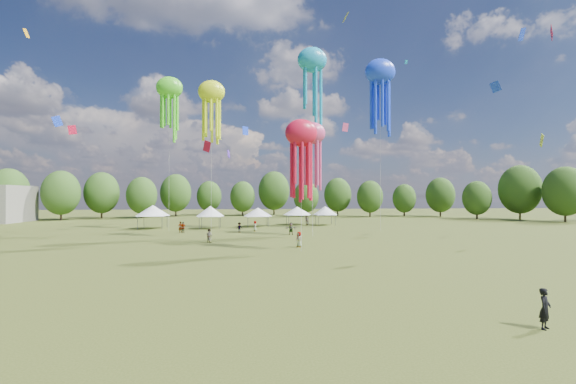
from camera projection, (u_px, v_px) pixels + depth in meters
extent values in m
plane|color=#384416|center=(328.00, 332.00, 15.39)|extent=(300.00, 300.00, 0.00)
imported|color=black|center=(545.00, 309.00, 15.79)|extent=(0.75, 0.69, 1.73)
imported|color=gray|center=(209.00, 236.00, 45.19)|extent=(1.03, 1.01, 1.68)
imported|color=gray|center=(255.00, 226.00, 60.31)|extent=(0.57, 0.84, 1.66)
imported|color=gray|center=(306.00, 220.00, 72.27)|extent=(0.92, 1.07, 1.91)
imported|color=gray|center=(239.00, 228.00, 57.95)|extent=(1.17, 0.95, 1.57)
imported|color=gray|center=(183.00, 227.00, 57.29)|extent=(1.07, 0.74, 1.69)
imported|color=gray|center=(291.00, 229.00, 54.61)|extent=(1.71, 0.65, 1.81)
imported|color=gray|center=(180.00, 227.00, 57.50)|extent=(0.75, 0.75, 1.76)
imported|color=gray|center=(299.00, 239.00, 41.30)|extent=(0.97, 0.98, 1.71)
cylinder|color=#47474C|center=(137.00, 223.00, 62.87)|extent=(0.08, 0.08, 2.16)
cylinder|color=#47474C|center=(144.00, 222.00, 66.88)|extent=(0.08, 0.08, 2.16)
cylinder|color=#47474C|center=(162.00, 223.00, 63.31)|extent=(0.08, 0.08, 2.16)
cylinder|color=#47474C|center=(167.00, 222.00, 67.32)|extent=(0.08, 0.08, 2.16)
cube|color=white|center=(153.00, 216.00, 65.11)|extent=(4.44, 4.44, 0.10)
cone|color=white|center=(153.00, 210.00, 65.12)|extent=(5.77, 5.77, 1.85)
cylinder|color=#47474C|center=(199.00, 223.00, 63.23)|extent=(0.08, 0.08, 2.08)
cylinder|color=#47474C|center=(202.00, 222.00, 66.56)|extent=(0.08, 0.08, 2.08)
cylinder|color=#47474C|center=(219.00, 223.00, 63.60)|extent=(0.08, 0.08, 2.08)
cylinder|color=#47474C|center=(221.00, 222.00, 66.93)|extent=(0.08, 0.08, 2.08)
cube|color=white|center=(210.00, 216.00, 65.09)|extent=(3.75, 3.75, 0.10)
cone|color=white|center=(210.00, 211.00, 65.10)|extent=(4.88, 4.88, 1.78)
cylinder|color=#47474C|center=(248.00, 222.00, 67.36)|extent=(0.08, 0.08, 1.86)
cylinder|color=#47474C|center=(248.00, 221.00, 71.01)|extent=(0.08, 0.08, 1.86)
cylinder|color=#47474C|center=(268.00, 222.00, 67.76)|extent=(0.08, 0.08, 1.86)
cylinder|color=#47474C|center=(267.00, 221.00, 71.41)|extent=(0.08, 0.08, 1.86)
cube|color=white|center=(258.00, 216.00, 69.40)|extent=(4.08, 4.08, 0.10)
cone|color=white|center=(258.00, 212.00, 69.41)|extent=(5.30, 5.30, 1.60)
cylinder|color=#47474C|center=(289.00, 221.00, 72.11)|extent=(0.08, 0.08, 1.89)
cylinder|color=#47474C|center=(287.00, 219.00, 75.98)|extent=(0.08, 0.08, 1.89)
cylinder|color=#47474C|center=(308.00, 220.00, 72.54)|extent=(0.08, 0.08, 1.89)
cylinder|color=#47474C|center=(305.00, 219.00, 76.40)|extent=(0.08, 0.08, 1.89)
cube|color=white|center=(297.00, 215.00, 74.27)|extent=(4.29, 4.29, 0.10)
cone|color=white|center=(297.00, 211.00, 74.28)|extent=(5.57, 5.57, 1.62)
cylinder|color=#47474C|center=(319.00, 221.00, 71.32)|extent=(0.08, 0.08, 1.96)
cylinder|color=#47474C|center=(316.00, 220.00, 74.53)|extent=(0.08, 0.08, 1.96)
cylinder|color=#47474C|center=(335.00, 221.00, 71.67)|extent=(0.08, 0.08, 1.96)
cylinder|color=#47474C|center=(331.00, 220.00, 74.88)|extent=(0.08, 0.08, 1.96)
cube|color=white|center=(325.00, 215.00, 73.11)|extent=(3.63, 3.63, 0.10)
cone|color=white|center=(325.00, 210.00, 73.12)|extent=(4.71, 4.71, 1.68)
ellipsoid|color=#E5FF1A|center=(211.00, 92.00, 47.99)|extent=(3.44, 2.41, 2.93)
cylinder|color=beige|center=(211.00, 166.00, 47.88)|extent=(0.03, 0.03, 19.16)
ellipsoid|color=#1797CA|center=(312.00, 60.00, 59.31)|extent=(4.72, 3.31, 4.01)
cylinder|color=beige|center=(312.00, 146.00, 59.15)|extent=(0.03, 0.03, 27.44)
ellipsoid|color=#D9407A|center=(313.00, 133.00, 52.89)|extent=(3.64, 2.55, 3.10)
cylinder|color=beige|center=(313.00, 185.00, 52.81)|extent=(0.03, 0.03, 14.64)
ellipsoid|color=#51E525|center=(169.00, 88.00, 60.41)|extent=(4.24, 2.96, 3.60)
cylinder|color=beige|center=(169.00, 159.00, 60.27)|extent=(0.03, 0.03, 23.31)
ellipsoid|color=red|center=(301.00, 133.00, 38.15)|extent=(3.34, 2.34, 2.84)
cylinder|color=beige|center=(301.00, 192.00, 38.07)|extent=(0.03, 0.03, 12.16)
ellipsoid|color=blue|center=(380.00, 72.00, 61.25)|extent=(5.07, 3.55, 4.31)
cylinder|color=beige|center=(380.00, 151.00, 61.10)|extent=(0.03, 0.03, 26.17)
cube|color=blue|center=(245.00, 131.00, 84.65)|extent=(1.32, 0.94, 1.97)
cube|color=#1797CA|center=(406.00, 62.00, 74.25)|extent=(0.60, 0.39, 0.74)
cube|color=#5629B8|center=(229.00, 154.00, 66.30)|extent=(0.48, 1.19, 1.46)
cube|color=red|center=(552.00, 33.00, 44.26)|extent=(0.97, 1.44, 1.89)
cube|color=blue|center=(522.00, 34.00, 47.82)|extent=(1.21, 1.26, 1.72)
cube|color=red|center=(207.00, 146.00, 83.77)|extent=(2.03, 1.68, 2.90)
cube|color=#FFA60F|center=(26.00, 33.00, 51.41)|extent=(0.38, 1.24, 1.39)
cube|color=#E5FF1A|center=(346.00, 17.00, 74.21)|extent=(1.02, 2.13, 2.27)
cube|color=blue|center=(496.00, 87.00, 64.98)|extent=(1.78, 1.13, 2.04)
cube|color=#D9407A|center=(345.00, 127.00, 73.85)|extent=(1.41, 0.72, 1.71)
cube|color=red|center=(72.00, 130.00, 69.29)|extent=(1.65, 0.73, 1.93)
cube|color=#FFA60F|center=(297.00, 127.00, 64.51)|extent=(1.02, 1.02, 1.46)
cube|color=#E5FF1A|center=(542.00, 140.00, 45.63)|extent=(0.72, 1.50, 1.82)
cube|color=blue|center=(57.00, 121.00, 46.26)|extent=(1.05, 0.94, 1.53)
cylinder|color=#38281C|center=(8.00, 213.00, 88.86)|extent=(0.44, 0.44, 3.53)
ellipsoid|color=#2B4B19|center=(8.00, 191.00, 88.92)|extent=(8.83, 8.83, 11.04)
cylinder|color=#38281C|center=(61.00, 213.00, 87.96)|extent=(0.44, 0.44, 3.36)
ellipsoid|color=#2B4B19|center=(61.00, 193.00, 88.02)|extent=(8.40, 8.40, 10.51)
cylinder|color=#38281C|center=(102.00, 212.00, 95.93)|extent=(0.44, 0.44, 3.41)
ellipsoid|color=#2B4B19|center=(102.00, 193.00, 95.99)|extent=(8.53, 8.53, 10.66)
cylinder|color=#38281C|center=(142.00, 212.00, 96.57)|extent=(0.44, 0.44, 3.07)
ellipsoid|color=#2B4B19|center=(142.00, 195.00, 96.62)|extent=(7.66, 7.66, 9.58)
cylinder|color=#38281C|center=(176.00, 210.00, 105.61)|extent=(0.44, 0.44, 3.43)
ellipsoid|color=#2B4B19|center=(176.00, 193.00, 105.67)|extent=(8.58, 8.58, 10.73)
cylinder|color=#38281C|center=(209.00, 210.00, 112.15)|extent=(0.44, 0.44, 2.95)
ellipsoid|color=#2B4B19|center=(209.00, 196.00, 112.20)|extent=(7.37, 7.37, 9.21)
cylinder|color=#38281C|center=(242.00, 211.00, 109.37)|extent=(0.44, 0.44, 2.89)
ellipsoid|color=#2B4B19|center=(243.00, 197.00, 109.42)|extent=(7.23, 7.23, 9.04)
cylinder|color=#38281C|center=(274.00, 208.00, 114.83)|extent=(0.44, 0.44, 3.84)
ellipsoid|color=#2B4B19|center=(274.00, 191.00, 114.90)|extent=(9.60, 9.60, 11.99)
cylinder|color=#38281C|center=(306.00, 211.00, 104.75)|extent=(0.44, 0.44, 2.84)
ellipsoid|color=#2B4B19|center=(306.00, 197.00, 104.80)|extent=(7.11, 7.11, 8.89)
cylinder|color=#38281C|center=(338.00, 210.00, 108.40)|extent=(0.44, 0.44, 3.16)
ellipsoid|color=#2B4B19|center=(338.00, 195.00, 108.45)|extent=(7.91, 7.91, 9.88)
cylinder|color=#38281C|center=(370.00, 211.00, 103.53)|extent=(0.44, 0.44, 2.88)
ellipsoid|color=#2B4B19|center=(370.00, 197.00, 103.58)|extent=(7.21, 7.21, 9.01)
cylinder|color=#38281C|center=(404.00, 211.00, 106.66)|extent=(0.44, 0.44, 2.63)
ellipsoid|color=#2B4B19|center=(404.00, 198.00, 106.70)|extent=(6.57, 6.57, 8.22)
cylinder|color=#38281C|center=(440.00, 211.00, 104.15)|extent=(0.44, 0.44, 3.13)
ellipsoid|color=#2B4B19|center=(440.00, 195.00, 104.21)|extent=(7.81, 7.81, 9.77)
cylinder|color=#38281C|center=(477.00, 214.00, 92.65)|extent=(0.44, 0.44, 2.72)
ellipsoid|color=#2B4B19|center=(477.00, 198.00, 92.70)|extent=(6.80, 6.80, 8.50)
cylinder|color=#38281C|center=(520.00, 212.00, 90.80)|extent=(0.44, 0.44, 3.81)
ellipsoid|color=#2B4B19|center=(520.00, 189.00, 90.87)|extent=(9.52, 9.52, 11.90)
cylinder|color=#38281C|center=(565.00, 214.00, 82.13)|extent=(0.44, 0.44, 3.51)
ellipsoid|color=#2B4B19|center=(565.00, 191.00, 82.19)|extent=(8.78, 8.78, 10.97)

